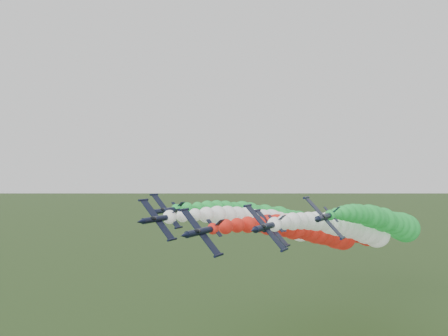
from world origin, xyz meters
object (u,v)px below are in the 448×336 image
at_px(jet_lead, 318,232).
at_px(jet_inner_right, 355,229).
at_px(jet_inner_left, 280,224).
at_px(jet_outer_right, 390,223).
at_px(jet_trail, 349,229).
at_px(jet_outer_left, 274,217).

relative_size(jet_lead, jet_inner_right, 1.00).
distance_m(jet_inner_left, jet_outer_right, 33.21).
height_order(jet_outer_right, jet_trail, jet_outer_right).
height_order(jet_inner_left, jet_outer_left, jet_outer_left).
xyz_separation_m(jet_lead, jet_outer_right, (16.60, 19.78, 1.33)).
height_order(jet_inner_right, jet_trail, jet_inner_right).
bearing_deg(jet_inner_right, jet_trail, 107.62).
distance_m(jet_lead, jet_outer_left, 28.06).
height_order(jet_inner_left, jet_trail, jet_inner_left).
bearing_deg(jet_lead, jet_inner_right, 36.82).
distance_m(jet_outer_right, jet_trail, 15.20).
relative_size(jet_inner_right, jet_outer_left, 1.00).
relative_size(jet_inner_left, jet_outer_left, 0.99).
xyz_separation_m(jet_outer_left, jet_trail, (23.98, 7.01, -3.30)).
bearing_deg(jet_trail, jet_inner_right, -72.38).
distance_m(jet_lead, jet_inner_right, 11.25).
bearing_deg(jet_outer_left, jet_inner_left, -60.08).
bearing_deg(jet_outer_left, jet_outer_right, 1.79).
xyz_separation_m(jet_outer_right, jet_trail, (-13.60, 5.84, -3.47)).
relative_size(jet_lead, jet_trail, 1.00).
bearing_deg(jet_inner_right, jet_lead, -143.18).
relative_size(jet_inner_right, jet_outer_right, 0.99).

